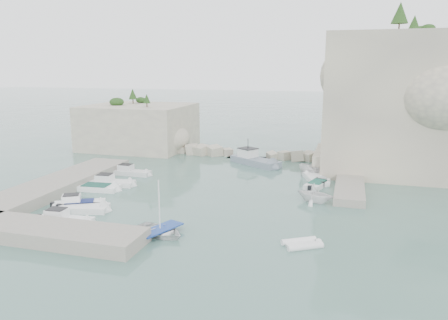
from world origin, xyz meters
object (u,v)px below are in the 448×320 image
(tender_east_c, at_px, (315,181))
(tender_east_b, at_px, (317,187))
(work_boat, at_px, (255,165))
(rowboat, at_px, (160,235))
(motorboat_a, at_px, (131,175))
(motorboat_d, at_px, (80,207))
(tender_east_d, at_px, (318,176))
(motorboat_b, at_px, (112,186))
(motorboat_e, at_px, (84,211))
(tender_east_a, at_px, (315,202))
(inflatable_dinghy, at_px, (302,246))
(motorboat_f, at_px, (65,224))
(motorboat_c, at_px, (96,190))

(tender_east_c, bearing_deg, tender_east_b, 168.18)
(work_boat, bearing_deg, rowboat, -59.93)
(motorboat_a, xyz_separation_m, motorboat_d, (1.36, -12.79, 0.00))
(tender_east_d, bearing_deg, motorboat_b, 111.54)
(motorboat_e, relative_size, tender_east_a, 1.32)
(motorboat_a, height_order, tender_east_a, tender_east_a)
(rowboat, bearing_deg, inflatable_dinghy, -64.42)
(motorboat_a, distance_m, work_boat, 16.77)
(motorboat_a, bearing_deg, motorboat_b, -86.88)
(motorboat_a, height_order, motorboat_d, same)
(motorboat_f, xyz_separation_m, rowboat, (8.80, -0.02, 0.00))
(motorboat_a, bearing_deg, motorboat_f, -80.23)
(motorboat_e, bearing_deg, motorboat_a, 86.53)
(motorboat_a, bearing_deg, tender_east_c, 8.64)
(motorboat_e, relative_size, rowboat, 1.11)
(motorboat_c, height_order, motorboat_f, motorboat_f)
(motorboat_c, bearing_deg, tender_east_c, 20.40)
(inflatable_dinghy, bearing_deg, tender_east_b, 59.07)
(rowboat, xyz_separation_m, tender_east_c, (10.49, 20.27, 0.00))
(tender_east_b, xyz_separation_m, tender_east_c, (-0.35, 2.31, 0.00))
(motorboat_a, bearing_deg, tender_east_d, 15.30)
(inflatable_dinghy, height_order, tender_east_a, tender_east_a)
(motorboat_b, bearing_deg, work_boat, 41.72)
(tender_east_b, bearing_deg, tender_east_d, 19.00)
(motorboat_a, relative_size, tender_east_a, 1.42)
(tender_east_a, relative_size, tender_east_c, 0.66)
(motorboat_a, bearing_deg, rowboat, -55.37)
(motorboat_d, bearing_deg, motorboat_b, 69.83)
(tender_east_b, height_order, tender_east_c, same)
(motorboat_c, bearing_deg, motorboat_b, 68.76)
(motorboat_e, bearing_deg, tender_east_c, 27.26)
(tender_east_d, bearing_deg, rowboat, 150.19)
(inflatable_dinghy, bearing_deg, motorboat_e, 141.49)
(inflatable_dinghy, relative_size, tender_east_c, 0.53)
(tender_east_c, height_order, work_boat, work_boat)
(work_boat, bearing_deg, motorboat_c, -94.97)
(inflatable_dinghy, bearing_deg, tender_east_d, 59.56)
(motorboat_d, height_order, tender_east_b, motorboat_d)
(motorboat_f, xyz_separation_m, tender_east_c, (19.29, 20.25, 0.00))
(motorboat_d, relative_size, tender_east_a, 1.38)
(rowboat, xyz_separation_m, tender_east_a, (11.08, 12.14, 0.00))
(motorboat_a, relative_size, motorboat_d, 1.03)
(motorboat_c, height_order, motorboat_e, same)
(rowboat, height_order, tender_east_c, rowboat)
(motorboat_c, relative_size, tender_east_c, 0.98)
(motorboat_b, relative_size, tender_east_a, 1.50)
(motorboat_b, distance_m, rowboat, 16.52)
(motorboat_c, bearing_deg, tender_east_b, 15.09)
(tender_east_b, bearing_deg, motorboat_f, 148.49)
(tender_east_d, bearing_deg, motorboat_f, 134.76)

